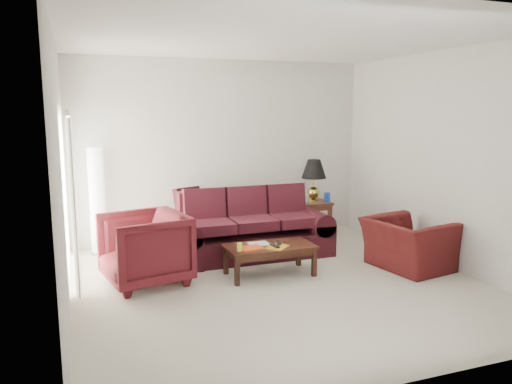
{
  "coord_description": "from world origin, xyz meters",
  "views": [
    {
      "loc": [
        -2.36,
        -5.59,
        2.2
      ],
      "look_at": [
        0.0,
        0.85,
        1.05
      ],
      "focal_mm": 35.0,
      "sensor_mm": 36.0,
      "label": 1
    }
  ],
  "objects_px": {
    "sofa": "(251,225)",
    "coffee_table": "(270,260)",
    "armchair_right": "(408,244)",
    "end_table": "(312,219)",
    "floor_lamp": "(97,201)",
    "armchair_left": "(145,249)"
  },
  "relations": [
    {
      "from": "end_table",
      "to": "floor_lamp",
      "type": "relative_size",
      "value": 0.37
    },
    {
      "from": "sofa",
      "to": "coffee_table",
      "type": "relative_size",
      "value": 2.02
    },
    {
      "from": "armchair_left",
      "to": "armchair_right",
      "type": "distance_m",
      "value": 3.57
    },
    {
      "from": "sofa",
      "to": "floor_lamp",
      "type": "xyz_separation_m",
      "value": [
        -2.14,
        0.94,
        0.34
      ]
    },
    {
      "from": "floor_lamp",
      "to": "armchair_left",
      "type": "height_order",
      "value": "floor_lamp"
    },
    {
      "from": "armchair_right",
      "to": "coffee_table",
      "type": "relative_size",
      "value": 0.91
    },
    {
      "from": "sofa",
      "to": "floor_lamp",
      "type": "bearing_deg",
      "value": 154.11
    },
    {
      "from": "armchair_left",
      "to": "floor_lamp",
      "type": "bearing_deg",
      "value": -174.47
    },
    {
      "from": "sofa",
      "to": "armchair_right",
      "type": "xyz_separation_m",
      "value": [
        1.85,
        -1.29,
        -0.14
      ]
    },
    {
      "from": "sofa",
      "to": "floor_lamp",
      "type": "distance_m",
      "value": 2.36
    },
    {
      "from": "armchair_left",
      "to": "armchair_right",
      "type": "relative_size",
      "value": 0.94
    },
    {
      "from": "sofa",
      "to": "coffee_table",
      "type": "bearing_deg",
      "value": -95.84
    },
    {
      "from": "armchair_right",
      "to": "coffee_table",
      "type": "bearing_deg",
      "value": 68.83
    },
    {
      "from": "armchair_right",
      "to": "end_table",
      "type": "bearing_deg",
      "value": 2.56
    },
    {
      "from": "armchair_right",
      "to": "coffee_table",
      "type": "xyz_separation_m",
      "value": [
        -1.91,
        0.39,
        -0.14
      ]
    },
    {
      "from": "armchair_left",
      "to": "armchair_right",
      "type": "bearing_deg",
      "value": 68.38
    },
    {
      "from": "end_table",
      "to": "floor_lamp",
      "type": "height_order",
      "value": "floor_lamp"
    },
    {
      "from": "end_table",
      "to": "floor_lamp",
      "type": "xyz_separation_m",
      "value": [
        -3.54,
        0.16,
        0.52
      ]
    },
    {
      "from": "end_table",
      "to": "coffee_table",
      "type": "bearing_deg",
      "value": -130.83
    },
    {
      "from": "end_table",
      "to": "armchair_left",
      "type": "distance_m",
      "value": 3.38
    },
    {
      "from": "floor_lamp",
      "to": "armchair_right",
      "type": "relative_size",
      "value": 1.56
    },
    {
      "from": "floor_lamp",
      "to": "armchair_left",
      "type": "xyz_separation_m",
      "value": [
        0.48,
        -1.59,
        -0.37
      ]
    }
  ]
}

